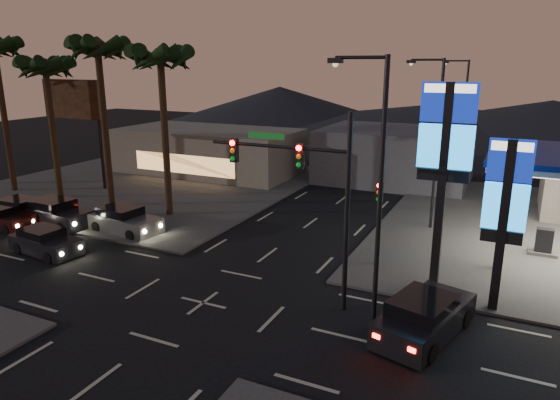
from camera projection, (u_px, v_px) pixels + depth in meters
The scene contains 24 objects.
ground at pixel (203, 303), 20.92m from camera, with size 140.00×140.00×0.00m, color black.
corner_lot_nw at pixel (150, 183), 41.46m from camera, with size 24.00×24.00×0.12m, color #47443F.
pylon_sign_tall at pixel (445, 147), 20.50m from camera, with size 2.20×0.35×9.00m.
pylon_sign_short at pixel (506, 200), 19.05m from camera, with size 1.60×0.35×7.00m.
traffic_signal_mast at pixel (306, 181), 19.71m from camera, with size 6.10×0.39×8.00m.
pedestal_signal at pixel (378, 210), 23.95m from camera, with size 0.32×0.39×4.30m.
streetlight_near at pixel (375, 181), 17.46m from camera, with size 2.14×0.25×10.00m.
streetlight_mid at pixel (434, 135), 28.78m from camera, with size 2.14×0.25×10.00m.
streetlight_far at pixel (461, 114), 40.98m from camera, with size 2.14×0.25×10.00m.
palm_a at pixel (161, 68), 30.42m from camera, with size 4.41×4.41×10.86m.
palm_b at pixel (99, 59), 32.35m from camera, with size 4.41×4.41×11.46m.
palm_c at pixel (46, 76), 34.70m from camera, with size 4.41×4.41×10.26m.
billboard at pixel (74, 108), 39.05m from camera, with size 6.00×0.30×8.50m.
building_far_west at pixel (209, 151), 45.34m from camera, with size 16.00×8.00×4.00m, color #726B5B.
building_far_mid at pixel (395, 155), 42.15m from camera, with size 12.00×9.00×4.40m, color #4C4C51.
hill_left at pixel (280, 105), 82.73m from camera, with size 40.00×40.00×6.00m, color black.
hill_right at pixel (551, 119), 66.30m from camera, with size 50.00×50.00×5.00m, color black.
hill_center at pixel (434, 118), 72.64m from camera, with size 60.00×60.00×4.00m, color black.
car_lane_a_front at pixel (45, 242), 26.22m from camera, with size 4.29×2.09×1.36m.
car_lane_a_mid at pixel (3, 218), 30.38m from camera, with size 4.14×1.83×1.33m.
car_lane_b_front at pixel (124, 221), 29.51m from camera, with size 4.85×2.42×1.53m.
car_lane_b_mid at pixel (56, 214), 30.73m from camera, with size 5.13×2.41×1.63m.
car_lane_b_rear at pixel (23, 211), 31.54m from camera, with size 4.57×2.00×1.47m.
suv_station at pixel (424, 317), 18.22m from camera, with size 3.19×5.14×1.60m.
Camera 1 is at (11.08, -15.80, 9.71)m, focal length 32.00 mm.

